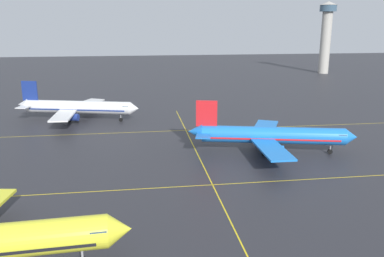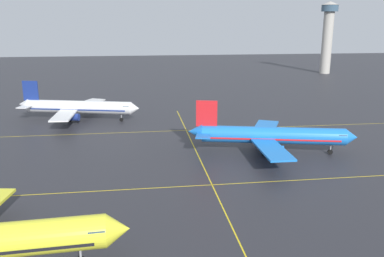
{
  "view_description": "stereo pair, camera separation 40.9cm",
  "coord_description": "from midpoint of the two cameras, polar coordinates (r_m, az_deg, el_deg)",
  "views": [
    {
      "loc": [
        -12.13,
        -27.75,
        26.18
      ],
      "look_at": [
        -1.05,
        49.63,
        5.3
      ],
      "focal_mm": 37.41,
      "sensor_mm": 36.0,
      "label": 1
    },
    {
      "loc": [
        -11.73,
        -27.81,
        26.18
      ],
      "look_at": [
        -1.05,
        49.63,
        5.3
      ],
      "focal_mm": 37.41,
      "sensor_mm": 36.0,
      "label": 2
    }
  ],
  "objects": [
    {
      "name": "airliner_second_row",
      "position": [
        83.55,
        10.94,
        -0.97
      ],
      "size": [
        34.11,
        29.0,
        10.69
      ],
      "color": "blue",
      "rests_on": "ground"
    },
    {
      "name": "airliner_third_row",
      "position": [
        113.71,
        -16.21,
        2.92
      ],
      "size": [
        33.89,
        28.86,
        10.66
      ],
      "color": "white",
      "rests_on": "ground"
    },
    {
      "name": "taxiway_markings",
      "position": [
        67.12,
        2.77,
        -8.02
      ],
      "size": [
        160.96,
        115.05,
        0.01
      ],
      "color": "yellow",
      "rests_on": "ground"
    },
    {
      "name": "control_tower",
      "position": [
        222.42,
        18.54,
        12.91
      ],
      "size": [
        8.82,
        8.82,
        36.28
      ],
      "color": "#ADA89E",
      "rests_on": "ground"
    }
  ]
}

